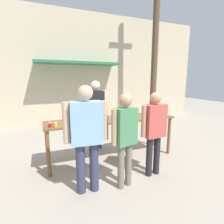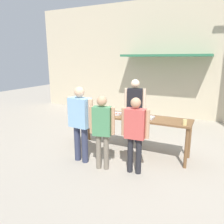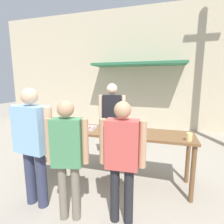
{
  "view_description": "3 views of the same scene",
  "coord_description": "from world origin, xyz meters",
  "px_view_note": "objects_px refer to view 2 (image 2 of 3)",
  "views": [
    {
      "loc": [
        -1.43,
        -3.48,
        1.79
      ],
      "look_at": [
        0.0,
        0.0,
        1.08
      ],
      "focal_mm": 28.0,
      "sensor_mm": 36.0,
      "label": 1
    },
    {
      "loc": [
        1.83,
        -4.81,
        2.29
      ],
      "look_at": [
        -0.49,
        -0.02,
        0.98
      ],
      "focal_mm": 35.0,
      "sensor_mm": 36.0,
      "label": 2
    },
    {
      "loc": [
        0.9,
        -2.88,
        1.79
      ],
      "look_at": [
        -0.15,
        0.71,
        1.14
      ],
      "focal_mm": 28.0,
      "sensor_mm": 36.0,
      "label": 3
    }
  ],
  "objects_px": {
    "condiment_jar_ketchup": "(83,111)",
    "person_customer_waiting_in_line": "(102,126)",
    "person_customer_with_cup": "(135,129)",
    "food_tray_sausages": "(112,113)",
    "condiment_jar_mustard": "(80,111)",
    "food_tray_buns": "(146,117)",
    "beer_cup": "(185,122)",
    "person_server_behind_table": "(135,105)",
    "person_customer_holding_hotdog": "(80,119)"
  },
  "relations": [
    {
      "from": "food_tray_buns",
      "to": "person_server_behind_table",
      "type": "bearing_deg",
      "value": 126.99
    },
    {
      "from": "person_customer_with_cup",
      "to": "person_customer_waiting_in_line",
      "type": "relative_size",
      "value": 1.0
    },
    {
      "from": "food_tray_sausages",
      "to": "food_tray_buns",
      "type": "relative_size",
      "value": 1.28
    },
    {
      "from": "food_tray_sausages",
      "to": "person_customer_with_cup",
      "type": "bearing_deg",
      "value": -43.84
    },
    {
      "from": "food_tray_sausages",
      "to": "condiment_jar_mustard",
      "type": "distance_m",
      "value": 0.84
    },
    {
      "from": "food_tray_buns",
      "to": "person_customer_holding_hotdog",
      "type": "xyz_separation_m",
      "value": [
        -1.21,
        -0.93,
        0.05
      ]
    },
    {
      "from": "food_tray_buns",
      "to": "person_customer_holding_hotdog",
      "type": "height_order",
      "value": "person_customer_holding_hotdog"
    },
    {
      "from": "food_tray_sausages",
      "to": "beer_cup",
      "type": "distance_m",
      "value": 1.79
    },
    {
      "from": "condiment_jar_mustard",
      "to": "person_customer_waiting_in_line",
      "type": "distance_m",
      "value": 1.38
    },
    {
      "from": "food_tray_buns",
      "to": "food_tray_sausages",
      "type": "bearing_deg",
      "value": 179.85
    },
    {
      "from": "person_customer_holding_hotdog",
      "to": "person_customer_with_cup",
      "type": "relative_size",
      "value": 1.09
    },
    {
      "from": "food_tray_sausages",
      "to": "person_customer_with_cup",
      "type": "xyz_separation_m",
      "value": [
        0.94,
        -0.9,
        -0.01
      ]
    },
    {
      "from": "condiment_jar_ketchup",
      "to": "person_customer_waiting_in_line",
      "type": "relative_size",
      "value": 0.06
    },
    {
      "from": "food_tray_buns",
      "to": "person_server_behind_table",
      "type": "relative_size",
      "value": 0.21
    },
    {
      "from": "person_customer_holding_hotdog",
      "to": "person_customer_waiting_in_line",
      "type": "bearing_deg",
      "value": 175.27
    },
    {
      "from": "person_customer_holding_hotdog",
      "to": "person_customer_waiting_in_line",
      "type": "xyz_separation_m",
      "value": [
        0.61,
        -0.11,
        -0.06
      ]
    },
    {
      "from": "food_tray_sausages",
      "to": "condiment_jar_mustard",
      "type": "xyz_separation_m",
      "value": [
        -0.82,
        -0.2,
        0.03
      ]
    },
    {
      "from": "food_tray_sausages",
      "to": "person_customer_waiting_in_line",
      "type": "height_order",
      "value": "person_customer_waiting_in_line"
    },
    {
      "from": "food_tray_sausages",
      "to": "condiment_jar_mustard",
      "type": "bearing_deg",
      "value": -166.06
    },
    {
      "from": "food_tray_buns",
      "to": "person_server_behind_table",
      "type": "distance_m",
      "value": 0.92
    },
    {
      "from": "food_tray_buns",
      "to": "person_customer_holding_hotdog",
      "type": "distance_m",
      "value": 1.53
    },
    {
      "from": "condiment_jar_ketchup",
      "to": "person_customer_with_cup",
      "type": "xyz_separation_m",
      "value": [
        1.66,
        -0.69,
        -0.04
      ]
    },
    {
      "from": "person_customer_waiting_in_line",
      "to": "condiment_jar_ketchup",
      "type": "bearing_deg",
      "value": -53.43
    },
    {
      "from": "person_server_behind_table",
      "to": "person_customer_holding_hotdog",
      "type": "xyz_separation_m",
      "value": [
        -0.66,
        -1.66,
        -0.05
      ]
    },
    {
      "from": "beer_cup",
      "to": "person_customer_holding_hotdog",
      "type": "bearing_deg",
      "value": -160.62
    },
    {
      "from": "person_customer_holding_hotdog",
      "to": "person_customer_with_cup",
      "type": "distance_m",
      "value": 1.27
    },
    {
      "from": "food_tray_sausages",
      "to": "condiment_jar_ketchup",
      "type": "relative_size",
      "value": 5.45
    },
    {
      "from": "condiment_jar_mustard",
      "to": "beer_cup",
      "type": "xyz_separation_m",
      "value": [
        2.6,
        0.01,
        0.02
      ]
    },
    {
      "from": "beer_cup",
      "to": "food_tray_buns",
      "type": "bearing_deg",
      "value": 167.97
    },
    {
      "from": "food_tray_buns",
      "to": "person_customer_waiting_in_line",
      "type": "height_order",
      "value": "person_customer_waiting_in_line"
    },
    {
      "from": "food_tray_buns",
      "to": "person_customer_with_cup",
      "type": "xyz_separation_m",
      "value": [
        0.06,
        -0.9,
        -0.03
      ]
    },
    {
      "from": "condiment_jar_ketchup",
      "to": "person_customer_waiting_in_line",
      "type": "height_order",
      "value": "person_customer_waiting_in_line"
    },
    {
      "from": "person_customer_holding_hotdog",
      "to": "condiment_jar_ketchup",
      "type": "bearing_deg",
      "value": -55.54
    },
    {
      "from": "condiment_jar_mustard",
      "to": "person_customer_with_cup",
      "type": "relative_size",
      "value": 0.06
    },
    {
      "from": "person_customer_with_cup",
      "to": "person_customer_holding_hotdog",
      "type": "bearing_deg",
      "value": -2.03
    },
    {
      "from": "food_tray_sausages",
      "to": "food_tray_buns",
      "type": "xyz_separation_m",
      "value": [
        0.89,
        -0.0,
        0.01
      ]
    },
    {
      "from": "food_tray_buns",
      "to": "condiment_jar_mustard",
      "type": "relative_size",
      "value": 4.27
    },
    {
      "from": "food_tray_sausages",
      "to": "person_customer_with_cup",
      "type": "distance_m",
      "value": 1.31
    },
    {
      "from": "beer_cup",
      "to": "person_customer_waiting_in_line",
      "type": "height_order",
      "value": "person_customer_waiting_in_line"
    },
    {
      "from": "condiment_jar_mustard",
      "to": "person_customer_with_cup",
      "type": "distance_m",
      "value": 1.89
    },
    {
      "from": "condiment_jar_ketchup",
      "to": "person_server_behind_table",
      "type": "relative_size",
      "value": 0.05
    },
    {
      "from": "condiment_jar_mustard",
      "to": "person_customer_waiting_in_line",
      "type": "relative_size",
      "value": 0.06
    },
    {
      "from": "food_tray_buns",
      "to": "person_customer_waiting_in_line",
      "type": "xyz_separation_m",
      "value": [
        -0.61,
        -1.04,
        -0.02
      ]
    },
    {
      "from": "condiment_jar_mustard",
      "to": "food_tray_sausages",
      "type": "bearing_deg",
      "value": 13.94
    },
    {
      "from": "person_customer_holding_hotdog",
      "to": "person_customer_with_cup",
      "type": "xyz_separation_m",
      "value": [
        1.27,
        0.03,
        -0.07
      ]
    },
    {
      "from": "food_tray_sausages",
      "to": "condiment_jar_ketchup",
      "type": "height_order",
      "value": "condiment_jar_ketchup"
    },
    {
      "from": "person_server_behind_table",
      "to": "food_tray_sausages",
      "type": "bearing_deg",
      "value": -125.0
    },
    {
      "from": "person_customer_with_cup",
      "to": "person_customer_waiting_in_line",
      "type": "bearing_deg",
      "value": 8.72
    },
    {
      "from": "food_tray_buns",
      "to": "person_customer_with_cup",
      "type": "bearing_deg",
      "value": -86.46
    },
    {
      "from": "condiment_jar_mustard",
      "to": "person_server_behind_table",
      "type": "xyz_separation_m",
      "value": [
        1.15,
        0.93,
        0.08
      ]
    }
  ]
}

